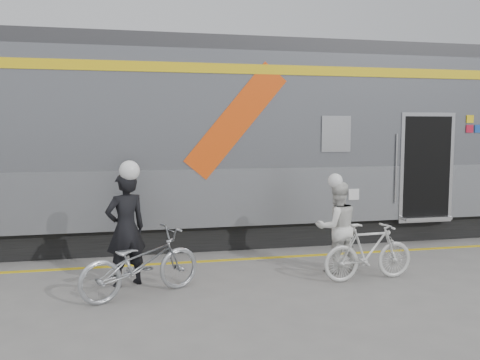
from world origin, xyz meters
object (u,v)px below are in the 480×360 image
object	(u,v)px
woman	(337,227)
bicycle_right	(369,252)
man	(126,229)
bicycle_left	(141,263)

from	to	relation	value
woman	bicycle_right	xyz separation A→B (m)	(0.30, -0.55, -0.29)
man	bicycle_right	bearing A→B (deg)	147.77
man	bicycle_right	xyz separation A→B (m)	(3.67, -0.54, -0.41)
man	bicycle_left	bearing A→B (deg)	86.04
man	woman	world-z (taller)	man
bicycle_left	woman	world-z (taller)	woman
bicycle_left	woman	size ratio (longest dim) A/B	1.21
woman	bicycle_right	world-z (taller)	woman
man	bicycle_right	size ratio (longest dim) A/B	1.14
man	bicycle_left	world-z (taller)	man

